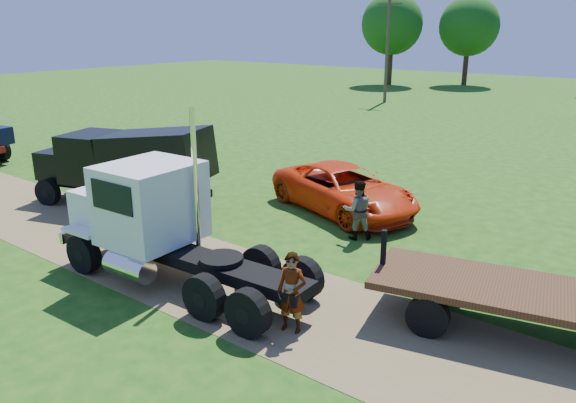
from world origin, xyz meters
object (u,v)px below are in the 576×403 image
Objects in this scene: spectator_a at (292,293)px; flatbed_trailer at (549,304)px; white_semi_tractor at (153,220)px; orange_pickup at (344,189)px; black_dump_truck at (127,162)px.

flatbed_trailer is at bearing 20.56° from spectator_a.
white_semi_tractor is 0.98× the size of flatbed_trailer.
white_semi_tractor is at bearing -169.62° from orange_pickup.
orange_pickup is at bearing 15.35° from black_dump_truck.
spectator_a is at bearing -3.89° from white_semi_tractor.
spectator_a is (4.73, -0.13, -0.63)m from white_semi_tractor.
white_semi_tractor reaches higher than spectator_a.
black_dump_truck is 0.93× the size of flatbed_trailer.
white_semi_tractor is 1.27× the size of orange_pickup.
white_semi_tractor is 9.79m from flatbed_trailer.
flatbed_trailer is 5.53m from spectator_a.
orange_pickup is at bearing 137.20° from flatbed_trailer.
white_semi_tractor is 1.05× the size of black_dump_truck.
black_dump_truck is (-5.58, 3.40, 0.14)m from white_semi_tractor.
white_semi_tractor is 4.11× the size of spectator_a.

